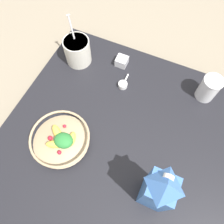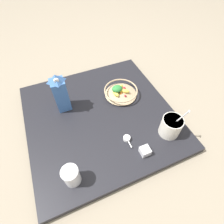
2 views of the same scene
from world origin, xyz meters
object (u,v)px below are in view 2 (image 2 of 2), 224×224
(fruit_bowl, at_px, (121,92))
(milk_carton, at_px, (60,92))
(drinking_cup, at_px, (71,176))
(spice_jar, at_px, (145,151))
(yogurt_tub, at_px, (171,126))

(fruit_bowl, distance_m, milk_carton, 0.41)
(fruit_bowl, bearing_deg, drinking_cup, -136.25)
(fruit_bowl, xyz_separation_m, spice_jar, (-0.07, -0.46, -0.02))
(yogurt_tub, relative_size, drinking_cup, 1.93)
(milk_carton, xyz_separation_m, yogurt_tub, (0.53, -0.45, -0.07))
(fruit_bowl, bearing_deg, spice_jar, -98.04)
(fruit_bowl, height_order, drinking_cup, drinking_cup)
(yogurt_tub, relative_size, spice_jar, 4.33)
(spice_jar, bearing_deg, fruit_bowl, 81.96)
(milk_carton, bearing_deg, spice_jar, -56.88)
(drinking_cup, relative_size, spice_jar, 2.24)
(milk_carton, height_order, drinking_cup, milk_carton)
(yogurt_tub, bearing_deg, drinking_cup, -175.25)
(fruit_bowl, xyz_separation_m, drinking_cup, (-0.47, -0.45, 0.03))
(drinking_cup, bearing_deg, milk_carton, 81.44)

